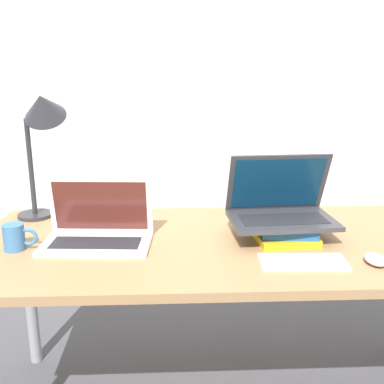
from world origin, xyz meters
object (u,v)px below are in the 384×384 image
(laptop_left, at_px, (98,231))
(laptop_on_books, at_px, (280,207))
(mouse, at_px, (376,259))
(mug, at_px, (15,237))
(book_stack, at_px, (284,229))
(wireless_keyboard, at_px, (303,262))
(desk_lamp, at_px, (41,121))

(laptop_left, xyz_separation_m, laptop_on_books, (0.65, 0.04, 0.07))
(mouse, height_order, mug, mug)
(laptop_on_books, bearing_deg, laptop_left, -176.88)
(laptop_on_books, distance_m, mouse, 0.36)
(book_stack, height_order, mouse, book_stack)
(wireless_keyboard, relative_size, desk_lamp, 0.51)
(mug, height_order, desk_lamp, desk_lamp)
(book_stack, relative_size, mug, 2.27)
(laptop_left, height_order, laptop_on_books, laptop_on_books)
(book_stack, relative_size, desk_lamp, 0.48)
(book_stack, height_order, laptop_on_books, laptop_on_books)
(laptop_left, bearing_deg, desk_lamp, 131.63)
(book_stack, height_order, desk_lamp, desk_lamp)
(laptop_on_books, height_order, wireless_keyboard, laptop_on_books)
(laptop_left, xyz_separation_m, wireless_keyboard, (0.67, -0.20, -0.04))
(book_stack, bearing_deg, laptop_left, -177.43)
(wireless_keyboard, height_order, mouse, mouse)
(laptop_left, distance_m, book_stack, 0.67)
(laptop_left, xyz_separation_m, book_stack, (0.66, 0.03, -0.02))
(wireless_keyboard, xyz_separation_m, mouse, (0.23, -0.01, 0.01))
(laptop_left, xyz_separation_m, mug, (-0.27, -0.05, -0.00))
(wireless_keyboard, bearing_deg, laptop_left, 163.05)
(wireless_keyboard, bearing_deg, desk_lamp, 152.50)
(mug, bearing_deg, wireless_keyboard, -9.43)
(book_stack, bearing_deg, mug, -175.23)
(mug, bearing_deg, book_stack, 4.77)
(laptop_left, bearing_deg, book_stack, 2.57)
(wireless_keyboard, relative_size, mug, 2.40)
(mug, bearing_deg, laptop_left, 10.15)
(wireless_keyboard, bearing_deg, mouse, -2.20)
(laptop_on_books, relative_size, desk_lamp, 0.70)
(wireless_keyboard, height_order, desk_lamp, desk_lamp)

